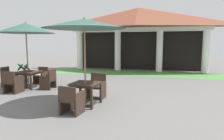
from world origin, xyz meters
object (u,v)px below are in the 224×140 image
at_px(patio_chair_near_foreground_north, 96,87).
at_px(patio_chair_near_foreground_south, 71,100).
at_px(patio_table_near_foreground, 85,86).
at_px(patio_chair_mid_left_west, 9,78).
at_px(patio_chair_mid_left_north, 41,76).
at_px(patio_umbrella_mid_left, 26,29).
at_px(potted_palm_left_edge, 24,78).
at_px(patio_chair_mid_left_south, 13,83).
at_px(patio_umbrella_near_foreground, 84,25).
at_px(patio_table_mid_left, 28,74).
at_px(patio_chair_mid_left_east, 49,80).

xyz_separation_m(patio_chair_near_foreground_north, patio_chair_near_foreground_south, (-0.13, -1.86, -0.02)).
distance_m(patio_table_near_foreground, patio_chair_mid_left_west, 4.92).
distance_m(patio_table_near_foreground, patio_chair_mid_left_north, 4.57).
relative_size(patio_umbrella_mid_left, potted_palm_left_edge, 2.73).
bearing_deg(patio_chair_mid_left_south, patio_chair_mid_left_west, 135.02).
xyz_separation_m(patio_chair_mid_left_north, potted_palm_left_edge, (-0.63, -0.47, -0.06)).
distance_m(patio_table_near_foreground, patio_chair_near_foreground_south, 0.96).
bearing_deg(patio_umbrella_mid_left, patio_table_near_foreground, -27.85).
xyz_separation_m(patio_chair_near_foreground_south, patio_chair_mid_left_west, (-4.48, 2.77, 0.01)).
bearing_deg(patio_chair_mid_left_west, potted_palm_left_edge, 145.10).
distance_m(patio_table_near_foreground, potted_palm_left_edge, 4.82).
bearing_deg(patio_umbrella_mid_left, patio_chair_mid_left_north, 90.63).
xyz_separation_m(patio_umbrella_near_foreground, patio_chair_near_foreground_north, (0.07, 0.93, -2.18)).
distance_m(patio_table_near_foreground, patio_umbrella_near_foreground, 1.96).
bearing_deg(patio_table_mid_left, patio_umbrella_mid_left, 153.43).
height_order(patio_table_near_foreground, patio_chair_mid_left_north, patio_chair_mid_left_north).
xyz_separation_m(patio_umbrella_near_foreground, potted_palm_left_edge, (-4.16, 2.42, -2.28)).
bearing_deg(patio_chair_mid_left_east, patio_table_near_foreground, -127.61).
relative_size(patio_chair_mid_left_west, patio_chair_mid_left_north, 1.13).
xyz_separation_m(patio_table_near_foreground, patio_umbrella_near_foreground, (-0.00, 0.00, 1.96)).
bearing_deg(patio_table_mid_left, patio_chair_mid_left_east, 0.63).
bearing_deg(patio_umbrella_near_foreground, patio_chair_mid_left_north, 140.70).
bearing_deg(patio_table_near_foreground, potted_palm_left_edge, 149.84).
relative_size(patio_umbrella_mid_left, patio_chair_mid_left_west, 3.21).
xyz_separation_m(patio_chair_near_foreground_south, patio_chair_mid_left_north, (-3.46, 3.81, -0.02)).
xyz_separation_m(patio_table_mid_left, patio_chair_mid_left_west, (-1.03, -0.01, -0.23)).
bearing_deg(patio_table_near_foreground, patio_chair_mid_left_north, 140.70).
bearing_deg(patio_umbrella_mid_left, patio_table_mid_left, -26.57).
bearing_deg(patio_umbrella_near_foreground, patio_umbrella_mid_left, 152.15).
bearing_deg(patio_chair_mid_left_south, patio_table_mid_left, 90.00).
height_order(patio_table_mid_left, patio_chair_mid_left_north, patio_chair_mid_left_north).
bearing_deg(patio_umbrella_near_foreground, patio_chair_near_foreground_north, 85.85).
bearing_deg(patio_table_near_foreground, patio_umbrella_mid_left, 152.15).
bearing_deg(patio_chair_near_foreground_north, patio_chair_mid_left_north, -24.41).
bearing_deg(patio_table_mid_left, patio_chair_mid_left_north, 90.63).
xyz_separation_m(patio_chair_near_foreground_north, patio_table_mid_left, (-3.58, 0.93, 0.23)).
xyz_separation_m(patio_chair_mid_left_south, patio_chair_mid_left_north, (-0.02, 2.06, -0.04)).
distance_m(patio_chair_near_foreground_south, patio_chair_mid_left_east, 3.69).
xyz_separation_m(patio_chair_near_foreground_north, patio_chair_mid_left_south, (-3.57, -0.11, 0.01)).
relative_size(patio_umbrella_mid_left, patio_chair_mid_left_south, 3.28).
height_order(patio_chair_mid_left_west, patio_chair_mid_left_south, patio_chair_mid_left_west).
distance_m(patio_chair_near_foreground_north, patio_chair_mid_left_south, 3.57).
height_order(patio_umbrella_near_foreground, patio_chair_mid_left_east, patio_umbrella_near_foreground).
bearing_deg(patio_chair_near_foreground_north, patio_umbrella_mid_left, -10.34).
height_order(patio_umbrella_near_foreground, patio_table_mid_left, patio_umbrella_near_foreground).
relative_size(patio_table_mid_left, patio_chair_mid_left_east, 1.07).
distance_m(patio_umbrella_mid_left, patio_chair_mid_left_east, 2.49).
relative_size(patio_chair_near_foreground_north, patio_umbrella_mid_left, 0.30).
bearing_deg(patio_chair_near_foreground_north, patio_table_near_foreground, 90.00).
relative_size(patio_chair_near_foreground_north, patio_chair_mid_left_east, 1.04).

